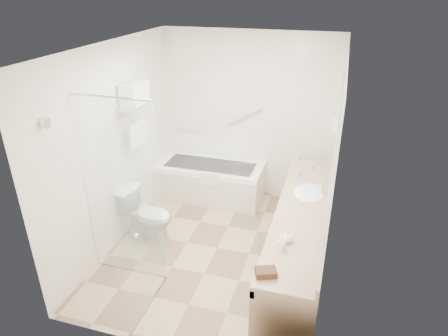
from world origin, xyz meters
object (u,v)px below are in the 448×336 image
(bathtub, at_px, (210,181))
(toilet, at_px, (147,215))
(amenity_basket, at_px, (266,272))
(vanity_counter, at_px, (301,225))
(water_bottle_left, at_px, (301,182))

(bathtub, height_order, toilet, toilet)
(bathtub, xyz_separation_m, toilet, (-0.45, -1.27, 0.07))
(toilet, relative_size, amenity_basket, 3.91)
(bathtub, distance_m, amenity_basket, 2.95)
(vanity_counter, xyz_separation_m, toilet, (-1.97, 0.12, -0.30))
(amenity_basket, xyz_separation_m, water_bottle_left, (0.10, 1.65, 0.06))
(toilet, relative_size, water_bottle_left, 3.75)
(bathtub, bearing_deg, vanity_counter, -42.35)
(bathtub, relative_size, vanity_counter, 0.59)
(water_bottle_left, bearing_deg, vanity_counter, -80.43)
(vanity_counter, xyz_separation_m, amenity_basket, (-0.18, -1.17, 0.24))
(toilet, bearing_deg, amenity_basket, -117.49)
(amenity_basket, bearing_deg, toilet, 144.31)
(vanity_counter, xyz_separation_m, water_bottle_left, (-0.08, 0.48, 0.29))
(bathtub, relative_size, toilet, 2.29)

